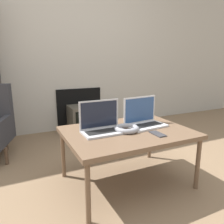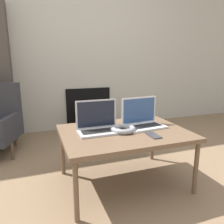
% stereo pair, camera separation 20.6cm
% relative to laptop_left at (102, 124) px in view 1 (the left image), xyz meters
% --- Properties ---
extents(ground_plane, '(14.00, 14.00, 0.00)m').
position_rel_laptop_left_xyz_m(ground_plane, '(0.20, -0.29, -0.54)').
color(ground_plane, '#7A6047').
extents(wall_back, '(7.00, 0.08, 2.60)m').
position_rel_laptop_left_xyz_m(wall_back, '(0.21, 1.71, 0.75)').
color(wall_back, '#ADA89E').
rests_on(wall_back, ground_plane).
extents(table, '(1.03, 0.75, 0.48)m').
position_rel_laptop_left_xyz_m(table, '(0.20, -0.06, -0.10)').
color(table, brown).
rests_on(table, ground_plane).
extents(laptop_left, '(0.35, 0.21, 0.25)m').
position_rel_laptop_left_xyz_m(laptop_left, '(0.00, 0.00, 0.00)').
color(laptop_left, '#B2B2B7').
rests_on(laptop_left, table).
extents(laptop_right, '(0.37, 0.24, 0.25)m').
position_rel_laptop_left_xyz_m(laptop_right, '(0.40, -0.00, 0.00)').
color(laptop_right, silver).
rests_on(laptop_right, table).
extents(headphones, '(0.21, 0.21, 0.04)m').
position_rel_laptop_left_xyz_m(headphones, '(0.19, -0.07, -0.04)').
color(headphones, gray).
rests_on(headphones, table).
extents(phone, '(0.07, 0.15, 0.01)m').
position_rel_laptop_left_xyz_m(phone, '(0.37, -0.25, -0.06)').
color(phone, '#333338').
rests_on(phone, table).
extents(tv, '(0.43, 0.38, 0.39)m').
position_rel_laptop_left_xyz_m(tv, '(0.32, 1.47, -0.34)').
color(tv, '#4C473D').
rests_on(tv, ground_plane).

